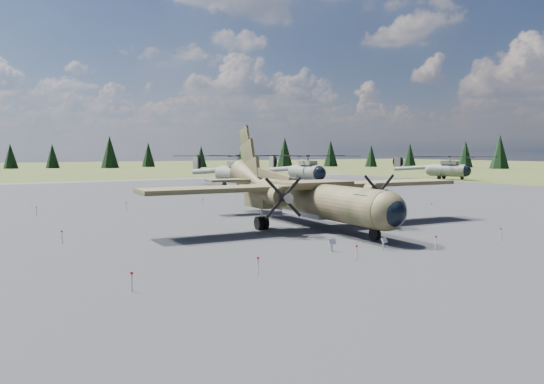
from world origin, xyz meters
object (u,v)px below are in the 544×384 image
helicopter_near (236,164)px  helicopter_far (447,163)px  transport_plane (306,193)px  helicopter_mid (306,163)px

helicopter_near → helicopter_far: 47.25m
transport_plane → helicopter_mid: size_ratio=1.13×
helicopter_mid → helicopter_near: bearing=-171.5°
transport_plane → helicopter_mid: 53.52m
helicopter_near → transport_plane: bearing=-119.8°
helicopter_near → helicopter_far: bearing=-11.7°
transport_plane → helicopter_near: bearing=73.3°
helicopter_mid → helicopter_far: 32.15m
helicopter_near → helicopter_mid: 15.55m
helicopter_near → helicopter_far: (47.22, -1.58, -0.31)m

